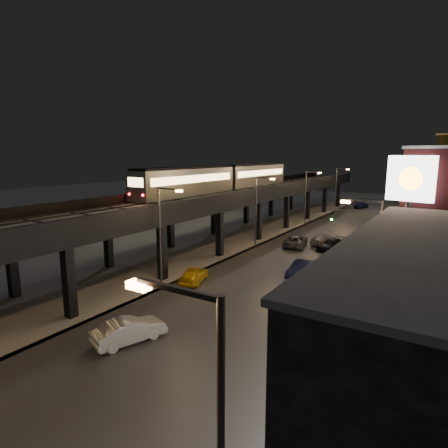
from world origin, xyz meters
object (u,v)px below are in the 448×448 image
Objects in this scene: car_mid_silver at (296,241)px; car_onc_dark at (308,317)px; car_onc_white at (332,245)px; car_far_white at (361,205)px; car_onc_silver at (301,269)px; car_near_white at (129,331)px; car_taxi at (194,275)px; subway_train at (225,177)px; sign_citgo at (408,205)px; car_onc_red at (398,220)px; car_mid_dark at (323,240)px.

car_mid_silver is 23.03m from car_onc_dark.
car_far_white is at bearing 114.23° from car_onc_white.
car_near_white is at bearing -102.78° from car_onc_silver.
subway_train is at bearing -82.37° from car_taxi.
car_far_white is 0.87× the size of car_onc_dark.
subway_train reaches higher than car_mid_silver.
car_far_white is at bearing -100.99° from car_mid_silver.
subway_train is 8.42× the size of car_taxi.
car_onc_red is at bearing 97.24° from sign_citgo.
car_onc_silver is at bearing -38.27° from subway_train.
car_taxi is 12.43m from car_onc_dark.
car_onc_silver is 0.38× the size of sign_citgo.
car_onc_silver is 35.75m from car_onc_red.
car_onc_dark is (6.44, -23.89, 0.05)m from car_mid_dark.
subway_train is 14.53m from car_mid_silver.
car_onc_dark is at bearing 116.72° from car_mid_dark.
car_onc_dark is at bearing -47.74° from subway_train.
car_taxi is 20.05m from car_onc_white.
car_onc_white is (4.10, 29.83, -0.08)m from car_near_white.
sign_citgo is (5.92, -46.65, 8.22)m from car_onc_red.
car_onc_red is (21.08, 22.04, -7.64)m from subway_train.
car_taxi reaches higher than car_onc_white.
subway_train reaches higher than car_onc_silver.
car_far_white is 18.80m from car_onc_red.
car_far_white is (-1.03, 69.85, -0.00)m from car_near_white.
car_mid_silver is 1.15× the size of car_onc_white.
car_mid_dark is at bearing -106.79° from car_onc_red.
car_mid_dark is 1.03× the size of car_far_white.
sign_citgo reaches higher than car_onc_red.
car_far_white is 65.24m from sign_citgo.
car_far_white is 1.00× the size of car_onc_silver.
car_mid_silver is at bearing 123.74° from sign_citgo.
car_mid_silver is 3.91m from car_mid_dark.
car_taxi is 11.66m from car_near_white.
subway_train is 18.44m from car_onc_white.
car_onc_dark is 10.10m from sign_citgo.
car_mid_dark is (2.76, 2.77, -0.09)m from car_mid_silver.
car_onc_red is (8.95, 24.39, 0.01)m from car_mid_silver.
car_onc_white is (16.65, -1.79, -7.72)m from subway_train.
car_mid_dark is at bearing -75.65° from car_near_white.
subway_train is 8.13× the size of car_onc_silver.
car_taxi is 0.84× the size of car_onc_dark.
car_mid_silver is at bearing -115.76° from car_taxi.
car_near_white is 1.04× the size of car_onc_silver.
car_onc_dark is at bearing -118.59° from car_near_white.
subway_train reaches higher than car_far_white.
car_onc_dark is (9.20, -21.12, -0.04)m from car_mid_silver.
car_mid_silver is (2.86, 18.08, 0.02)m from car_taxi.
car_onc_white is 24.23m from car_onc_red.
car_onc_white is (-4.68, 21.68, -0.03)m from car_onc_dark.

